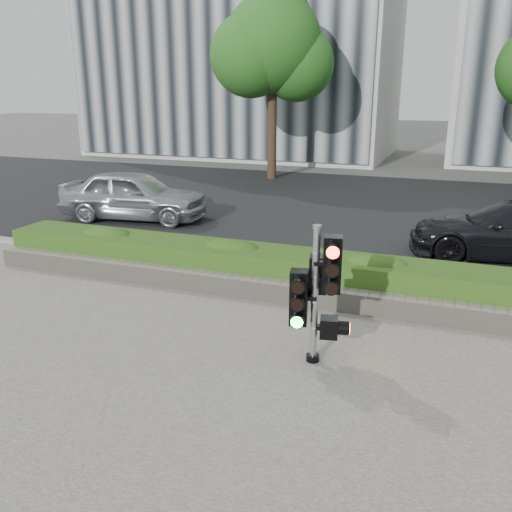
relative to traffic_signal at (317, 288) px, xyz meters
name	(u,v)px	position (x,y,z in m)	size (l,w,h in m)	color
ground	(240,349)	(-1.08, -0.02, -1.08)	(120.00, 120.00, 0.00)	#51514C
sidewalk	(147,455)	(-1.08, -2.52, -1.06)	(16.00, 11.00, 0.03)	#9E9389
road	(362,209)	(-1.08, 9.98, -1.07)	(60.00, 13.00, 0.02)	black
curb	(301,277)	(-1.08, 3.13, -1.02)	(60.00, 0.25, 0.12)	gray
stone_wall	(282,291)	(-1.08, 1.88, -0.88)	(12.00, 0.32, 0.34)	gray
hedge	(293,271)	(-1.08, 2.53, -0.71)	(12.00, 1.00, 0.68)	#518B2A
building_left	(245,11)	(-10.08, 22.98, 6.42)	(16.00, 9.00, 15.00)	#B7B7B2
tree_left	(273,48)	(-5.60, 14.54, 3.97)	(4.61, 4.03, 7.34)	black
traffic_signal	(317,288)	(0.00, 0.00, 0.00)	(0.68, 0.56, 1.89)	black
car_silver	(134,195)	(-6.84, 6.28, -0.36)	(1.64, 4.07, 1.39)	#AFB1B6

